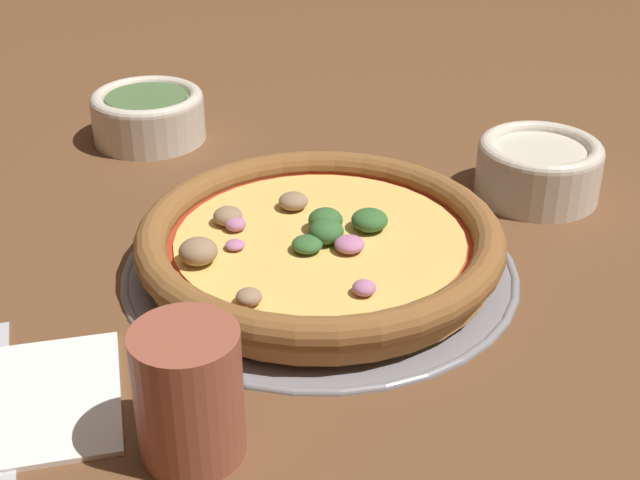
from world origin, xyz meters
name	(u,v)px	position (x,y,z in m)	size (l,w,h in m)	color
ground_plane	(320,269)	(0.00, 0.00, 0.00)	(3.00, 3.00, 0.00)	brown
pizza_tray	(320,266)	(0.00, 0.00, 0.00)	(0.34, 0.34, 0.01)	gray
pizza	(319,242)	(0.00, 0.00, 0.03)	(0.31, 0.31, 0.04)	#BC7F42
bowl_near	(539,167)	(0.26, -0.02, 0.03)	(0.12, 0.12, 0.06)	beige
bowl_far	(148,114)	(0.03, 0.34, 0.03)	(0.13, 0.13, 0.06)	beige
drinking_cup	(189,394)	(-0.20, -0.12, 0.05)	(0.07, 0.07, 0.09)	brown
napkin	(22,400)	(-0.27, -0.01, 0.00)	(0.18, 0.18, 0.01)	white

